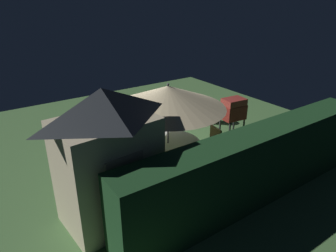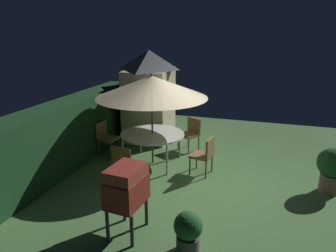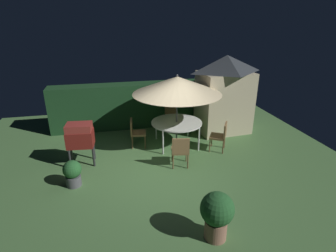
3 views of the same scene
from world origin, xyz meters
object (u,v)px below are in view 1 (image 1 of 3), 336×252
object	(u,v)px
bbq_grill	(233,110)
potted_plant_by_shed	(213,113)
patio_umbrella	(168,97)
chair_near_shed	(148,131)
patio_table	(168,145)
garden_shed	(107,157)
chair_toward_house	(211,142)
chair_far_side	(111,155)
chair_toward_hedge	(200,181)
potted_plant_by_grill	(110,104)

from	to	relation	value
bbq_grill	potted_plant_by_shed	xyz separation A→B (m)	(-0.15, -1.07, -0.49)
patio_umbrella	chair_near_shed	xyz separation A→B (m)	(-0.25, -1.38, -1.44)
patio_table	chair_near_shed	distance (m)	1.42
garden_shed	chair_toward_house	world-z (taller)	garden_shed
chair_far_side	bbq_grill	bearing A→B (deg)	178.97
chair_far_side	chair_toward_hedge	bearing A→B (deg)	116.11
patio_umbrella	potted_plant_by_shed	xyz separation A→B (m)	(-3.02, -1.69, -1.60)
chair_far_side	patio_table	bearing A→B (deg)	150.20
patio_umbrella	bbq_grill	xyz separation A→B (m)	(-2.87, -0.62, -1.11)
patio_umbrella	patio_table	bearing A→B (deg)	180.00
chair_near_shed	potted_plant_by_shed	distance (m)	2.79
chair_near_shed	chair_toward_house	size ratio (longest dim) A/B	1.00
patio_umbrella	potted_plant_by_shed	bearing A→B (deg)	-150.84
garden_shed	chair_far_side	size ratio (longest dim) A/B	2.98
bbq_grill	chair_far_side	world-z (taller)	bbq_grill
chair_toward_house	potted_plant_by_grill	world-z (taller)	potted_plant_by_grill
garden_shed	chair_near_shed	size ratio (longest dim) A/B	2.98
garden_shed	chair_far_side	bearing A→B (deg)	-115.30
bbq_grill	garden_shed	bearing A→B (deg)	16.45
potted_plant_by_shed	potted_plant_by_grill	size ratio (longest dim) A/B	0.70
chair_near_shed	patio_table	bearing A→B (deg)	79.70
patio_umbrella	bbq_grill	world-z (taller)	patio_umbrella
patio_umbrella	potted_plant_by_shed	distance (m)	3.81
patio_table	chair_toward_hedge	xyz separation A→B (m)	(0.17, 1.42, -0.22)
chair_far_side	chair_toward_house	xyz separation A→B (m)	(-2.49, 0.86, 0.00)
chair_near_shed	patio_umbrella	bearing A→B (deg)	79.70
chair_far_side	chair_toward_hedge	xyz separation A→B (m)	(-1.03, 2.11, 0.00)
patio_umbrella	chair_toward_hedge	bearing A→B (deg)	83.03
bbq_grill	chair_toward_hedge	xyz separation A→B (m)	(3.04, 2.04, -0.33)
garden_shed	patio_table	distance (m)	2.16
chair_toward_house	patio_umbrella	bearing A→B (deg)	-7.39
chair_far_side	chair_toward_hedge	world-z (taller)	same
bbq_grill	chair_far_side	size ratio (longest dim) A/B	1.33
chair_toward_hedge	potted_plant_by_shed	size ratio (longest dim) A/B	1.34
patio_table	potted_plant_by_shed	xyz separation A→B (m)	(-3.02, -1.69, -0.38)
chair_toward_hedge	potted_plant_by_shed	distance (m)	4.46
chair_toward_house	potted_plant_by_grill	xyz separation A→B (m)	(0.99, -4.22, 0.03)
garden_shed	chair_near_shed	xyz separation A→B (m)	(-2.16, -2.18, -0.84)
patio_umbrella	potted_plant_by_grill	bearing A→B (deg)	-94.14
garden_shed	potted_plant_by_shed	world-z (taller)	garden_shed
patio_table	chair_far_side	world-z (taller)	chair_far_side
chair_near_shed	chair_toward_house	distance (m)	1.86
patio_table	chair_toward_house	distance (m)	1.31
garden_shed	potted_plant_by_shed	size ratio (longest dim) A/B	4.00
chair_near_shed	chair_far_side	size ratio (longest dim) A/B	1.00
garden_shed	chair_toward_house	distance (m)	3.36
garden_shed	potted_plant_by_grill	bearing A→B (deg)	-114.46
garden_shed	potted_plant_by_grill	xyz separation A→B (m)	(-2.20, -4.84, -0.81)
garden_shed	bbq_grill	bearing A→B (deg)	-163.55
garden_shed	chair_far_side	distance (m)	1.85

